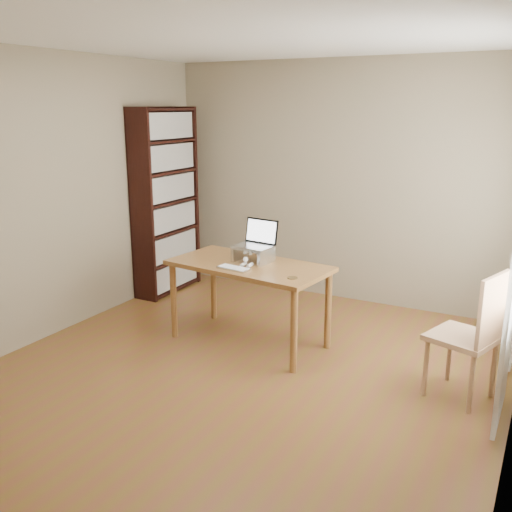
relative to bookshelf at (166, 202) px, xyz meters
The scene contains 9 objects.
room 2.43m from the bookshelf, 39.52° to the right, with size 4.04×4.54×2.64m.
bookshelf is the anchor object (origin of this frame).
desk 1.86m from the bookshelf, 29.91° to the right, with size 1.49×0.87×0.75m.
laptop_stand 1.80m from the bookshelf, 27.68° to the right, with size 0.32×0.25×0.13m.
laptop 1.76m from the bookshelf, 25.97° to the right, with size 0.36×0.31×0.24m.
keyboard 1.94m from the bookshelf, 36.05° to the right, with size 0.30×0.16×0.02m.
coaster 2.41m from the bookshelf, 28.15° to the right, with size 0.09×0.09×0.01m, color brown.
cat 1.80m from the bookshelf, 26.52° to the right, with size 0.24×0.48×0.15m.
chair 3.71m from the bookshelf, 16.64° to the right, with size 0.55×0.55×0.99m.
Camera 1 is at (2.10, -3.63, 2.12)m, focal length 40.00 mm.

